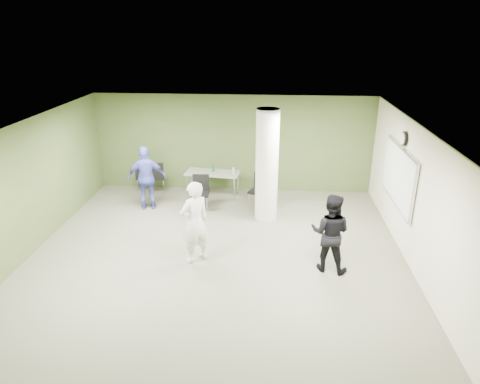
# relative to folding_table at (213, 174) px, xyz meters

# --- Properties ---
(floor) EXTENTS (8.00, 8.00, 0.00)m
(floor) POSITION_rel_folding_table_xyz_m (0.54, -3.38, -0.67)
(floor) COLOR #5B5A48
(floor) RESTS_ON ground
(ceiling) EXTENTS (8.00, 8.00, 0.00)m
(ceiling) POSITION_rel_folding_table_xyz_m (0.54, -3.38, 2.13)
(ceiling) COLOR white
(ceiling) RESTS_ON wall_back
(wall_back) EXTENTS (8.00, 2.80, 0.02)m
(wall_back) POSITION_rel_folding_table_xyz_m (0.54, 0.62, 0.73)
(wall_back) COLOR #455829
(wall_back) RESTS_ON floor
(wall_left) EXTENTS (0.02, 8.00, 2.80)m
(wall_left) POSITION_rel_folding_table_xyz_m (-3.46, -3.38, 0.73)
(wall_left) COLOR #455829
(wall_left) RESTS_ON floor
(wall_right_cream) EXTENTS (0.02, 8.00, 2.80)m
(wall_right_cream) POSITION_rel_folding_table_xyz_m (4.54, -3.38, 0.73)
(wall_right_cream) COLOR beige
(wall_right_cream) RESTS_ON floor
(column) EXTENTS (0.56, 0.56, 2.80)m
(column) POSITION_rel_folding_table_xyz_m (1.54, -1.38, 0.73)
(column) COLOR silver
(column) RESTS_ON floor
(whiteboard) EXTENTS (0.05, 2.30, 1.30)m
(whiteboard) POSITION_rel_folding_table_xyz_m (4.46, -2.18, 0.83)
(whiteboard) COLOR silver
(whiteboard) RESTS_ON wall_right_cream
(wall_clock) EXTENTS (0.06, 0.32, 0.32)m
(wall_clock) POSITION_rel_folding_table_xyz_m (4.46, -2.18, 1.68)
(wall_clock) COLOR black
(wall_clock) RESTS_ON wall_right_cream
(folding_table) EXTENTS (1.57, 0.81, 0.97)m
(folding_table) POSITION_rel_folding_table_xyz_m (0.00, 0.00, 0.00)
(folding_table) COLOR gray
(folding_table) RESTS_ON floor
(wastebasket) EXTENTS (0.28, 0.28, 0.32)m
(wastebasket) POSITION_rel_folding_table_xyz_m (-0.19, -0.76, -0.50)
(wastebasket) COLOR #4C4C4C
(wastebasket) RESTS_ON floor
(chair_back_left) EXTENTS (0.47, 0.47, 0.84)m
(chair_back_left) POSITION_rel_folding_table_xyz_m (-2.09, 0.19, -0.18)
(chair_back_left) COLOR black
(chair_back_left) RESTS_ON floor
(chair_back_right) EXTENTS (0.59, 0.59, 0.96)m
(chair_back_right) POSITION_rel_folding_table_xyz_m (-1.67, 0.06, -0.10)
(chair_back_right) COLOR black
(chair_back_right) RESTS_ON floor
(chair_table_left) EXTENTS (0.48, 0.48, 0.92)m
(chair_table_left) POSITION_rel_folding_table_xyz_m (-0.21, -0.90, -0.13)
(chair_table_left) COLOR black
(chair_table_left) RESTS_ON floor
(chair_table_right) EXTENTS (0.59, 0.59, 0.91)m
(chair_table_right) POSITION_rel_folding_table_xyz_m (1.35, -0.62, -0.14)
(chair_table_right) COLOR black
(chair_table_right) RESTS_ON floor
(woman_white) EXTENTS (0.76, 0.74, 1.76)m
(woman_white) POSITION_rel_folding_table_xyz_m (0.12, -3.60, 0.21)
(woman_white) COLOR white
(woman_white) RESTS_ON floor
(man_black) EXTENTS (0.94, 0.83, 1.63)m
(man_black) POSITION_rel_folding_table_xyz_m (2.84, -3.73, 0.15)
(man_black) COLOR black
(man_black) RESTS_ON floor
(man_blue) EXTENTS (1.08, 0.65, 1.72)m
(man_blue) POSITION_rel_folding_table_xyz_m (-1.61, -1.02, 0.19)
(man_blue) COLOR #444BA8
(man_blue) RESTS_ON floor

